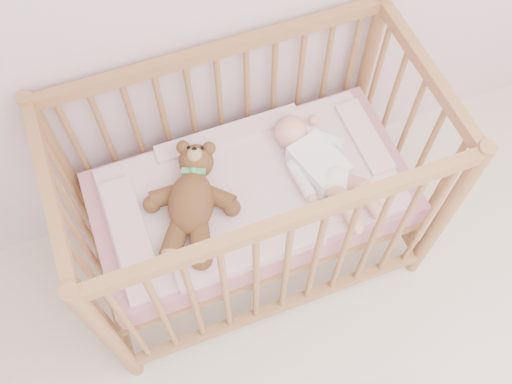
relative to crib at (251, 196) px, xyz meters
name	(u,v)px	position (x,y,z in m)	size (l,w,h in m)	color
crib	(251,196)	(0.00, 0.00, 0.00)	(1.36, 0.76, 1.00)	#B1734B
mattress	(251,198)	(0.00, 0.00, -0.01)	(1.22, 0.62, 0.13)	pink
blanket	(251,189)	(0.00, 0.00, 0.06)	(1.10, 0.58, 0.06)	#F4A8B4
baby	(319,162)	(0.26, -0.02, 0.14)	(0.28, 0.58, 0.14)	white
teddy_bear	(191,202)	(-0.24, -0.02, 0.15)	(0.37, 0.53, 0.15)	brown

